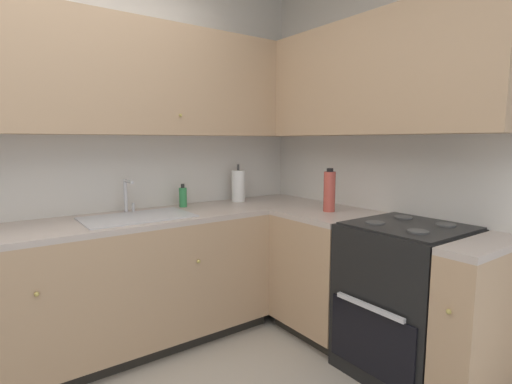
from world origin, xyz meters
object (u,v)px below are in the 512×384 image
Objects in this scene: oven_range at (406,298)px; soap_bottle at (183,197)px; paper_towel_roll at (238,186)px; oil_bottle at (329,191)px.

soap_bottle is (-0.77, 1.40, 0.51)m from oven_range.
paper_towel_roll is 1.03× the size of oil_bottle.
oven_range is 1.67m from soap_bottle.
soap_bottle is 0.57× the size of oil_bottle.
oven_range is at bearing -61.24° from soap_bottle.
oven_range is 5.98× the size of soap_bottle.
soap_bottle is at bearing 118.76° from oven_range.
oil_bottle reaches higher than oven_range.
oven_range is at bearing -88.23° from oil_bottle.
oven_range is 1.51m from paper_towel_roll.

